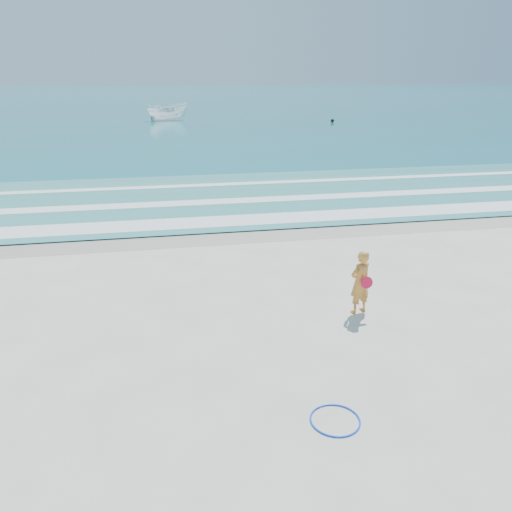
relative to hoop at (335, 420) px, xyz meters
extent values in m
plane|color=silver|center=(-0.63, 0.89, -0.01)|extent=(400.00, 400.00, 0.00)
cube|color=#B2A893|center=(-0.63, 9.89, -0.01)|extent=(400.00, 2.40, 0.00)
cube|color=#19727F|center=(-0.63, 105.89, 0.01)|extent=(400.00, 190.00, 0.04)
cube|color=#59B7AD|center=(-0.63, 14.89, 0.03)|extent=(400.00, 10.00, 0.01)
cube|color=white|center=(-0.63, 11.19, 0.04)|extent=(400.00, 1.40, 0.01)
cube|color=white|center=(-0.63, 14.09, 0.04)|extent=(400.00, 0.90, 0.01)
cube|color=white|center=(-0.63, 17.39, 0.04)|extent=(400.00, 0.60, 0.01)
torus|color=#0D45F4|center=(0.00, 0.00, 0.00)|extent=(0.94, 0.94, 0.03)
imported|color=white|center=(-1.24, 51.43, 0.94)|extent=(5.08, 3.36, 1.84)
sphere|color=black|center=(15.70, 45.68, 0.22)|extent=(0.38, 0.38, 0.38)
imported|color=orange|center=(1.77, 3.50, 0.72)|extent=(0.63, 0.52, 1.48)
cylinder|color=red|center=(1.85, 3.32, 0.79)|extent=(0.27, 0.08, 0.27)
camera|label=1|loc=(-2.43, -6.09, 5.14)|focal=35.00mm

